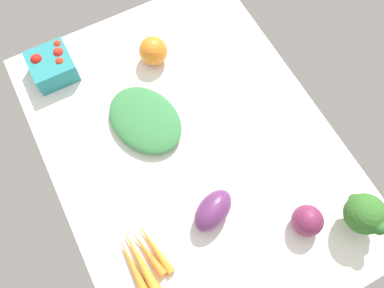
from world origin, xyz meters
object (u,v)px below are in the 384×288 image
Objects in this scene: eggplant at (213,210)px; heirloom_tomato_orange at (153,51)px; carrot_bunch at (142,257)px; broccoli_head at (366,214)px; berry_basket at (52,66)px; red_onion_near_basket at (307,221)px; leafy_greens_clump at (145,120)px.

heirloom_tomato_orange is at bearing -122.98° from eggplant.
carrot_bunch is at bearing 151.55° from heirloom_tomato_orange.
broccoli_head reaches higher than heirloom_tomato_orange.
berry_basket reaches higher than eggplant.
eggplant is 23.56cm from red_onion_near_basket.
berry_basket reaches higher than red_onion_near_basket.
eggplant is at bearing -172.43° from leafy_greens_clump.
carrot_bunch is 61.32cm from berry_basket.
carrot_bunch is (11.46, 40.23, -2.70)cm from red_onion_near_basket.
red_onion_near_basket is at bearing -105.90° from carrot_bunch.
eggplant is 1.03× the size of berry_basket.
red_onion_near_basket is 83.28cm from berry_basket.
red_onion_near_basket reaches higher than leafy_greens_clump.
red_onion_near_basket is at bearing -152.17° from leafy_greens_clump.
broccoli_head reaches higher than leafy_greens_clump.
eggplant is at bearing 171.66° from heirloom_tomato_orange.
berry_basket is at bearing 33.99° from broccoli_head.
carrot_bunch is (-1.75, 20.72, -2.42)cm from eggplant.
heirloom_tomato_orange is (51.77, -28.05, 3.00)cm from carrot_bunch.
heirloom_tomato_orange is at bearing -32.25° from leafy_greens_clump.
berry_basket is 94.33cm from broccoli_head.
red_onion_near_basket is 0.67× the size of berry_basket.
carrot_bunch is at bearing 74.10° from red_onion_near_basket.
leafy_greens_clump is 2.98× the size of red_onion_near_basket.
carrot_bunch is at bearing 72.12° from broccoli_head.
berry_basket reaches higher than carrot_bunch.
heirloom_tomato_orange reaches higher than red_onion_near_basket.
heirloom_tomato_orange is (50.02, -7.33, 0.58)cm from eggplant.
carrot_bunch is at bearing 153.75° from leafy_greens_clump.
broccoli_head is at bearing 124.85° from eggplant.
berry_basket is at bearing 31.21° from leafy_greens_clump.
berry_basket is 1.40× the size of heirloom_tomato_orange.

